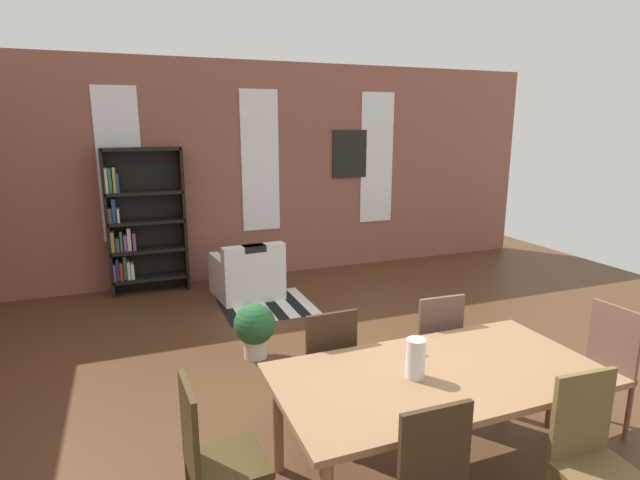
{
  "coord_description": "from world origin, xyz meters",
  "views": [
    {
      "loc": [
        -1.82,
        -3.01,
        2.2
      ],
      "look_at": [
        -0.03,
        1.61,
        1.07
      ],
      "focal_mm": 28.11,
      "sensor_mm": 36.0,
      "label": 1
    }
  ],
  "objects_px": {
    "vase_on_table": "(416,358)",
    "dining_chair_head_right": "(600,366)",
    "dining_chair_near_right": "(595,459)",
    "armchair_white": "(248,276)",
    "dining_chair_far_right": "(432,345)",
    "dining_chair_far_left": "(325,364)",
    "dining_table": "(438,383)",
    "potted_plant_by_shelf": "(255,327)",
    "bookshelf_tall": "(141,222)",
    "dining_chair_head_left": "(213,456)"
  },
  "relations": [
    {
      "from": "vase_on_table",
      "to": "armchair_white",
      "type": "height_order",
      "value": "vase_on_table"
    },
    {
      "from": "armchair_white",
      "to": "dining_chair_near_right",
      "type": "bearing_deg",
      "value": -80.54
    },
    {
      "from": "dining_chair_far_left",
      "to": "bookshelf_tall",
      "type": "relative_size",
      "value": 0.49
    },
    {
      "from": "dining_chair_head_right",
      "to": "potted_plant_by_shelf",
      "type": "xyz_separation_m",
      "value": [
        -2.03,
        2.07,
        -0.2
      ]
    },
    {
      "from": "dining_chair_far_right",
      "to": "potted_plant_by_shelf",
      "type": "xyz_separation_m",
      "value": [
        -1.1,
        1.33,
        -0.2
      ]
    },
    {
      "from": "dining_chair_far_left",
      "to": "dining_table",
      "type": "bearing_deg",
      "value": -58.61
    },
    {
      "from": "dining_chair_far_left",
      "to": "armchair_white",
      "type": "relative_size",
      "value": 1.08
    },
    {
      "from": "dining_chair_head_right",
      "to": "potted_plant_by_shelf",
      "type": "relative_size",
      "value": 1.75
    },
    {
      "from": "dining_chair_far_left",
      "to": "potted_plant_by_shelf",
      "type": "bearing_deg",
      "value": 98.44
    },
    {
      "from": "dining_chair_far_left",
      "to": "potted_plant_by_shelf",
      "type": "relative_size",
      "value": 1.75
    },
    {
      "from": "dining_chair_far_left",
      "to": "potted_plant_by_shelf",
      "type": "xyz_separation_m",
      "value": [
        -0.2,
        1.33,
        -0.2
      ]
    },
    {
      "from": "dining_table",
      "to": "bookshelf_tall",
      "type": "bearing_deg",
      "value": 108.85
    },
    {
      "from": "dining_chair_far_right",
      "to": "armchair_white",
      "type": "relative_size",
      "value": 1.08
    },
    {
      "from": "dining_table",
      "to": "dining_chair_head_left",
      "type": "relative_size",
      "value": 2.13
    },
    {
      "from": "dining_chair_near_right",
      "to": "dining_chair_head_right",
      "type": "relative_size",
      "value": 1.0
    },
    {
      "from": "dining_chair_head_left",
      "to": "dining_chair_head_right",
      "type": "bearing_deg",
      "value": 0.17
    },
    {
      "from": "dining_chair_near_right",
      "to": "dining_chair_head_left",
      "type": "height_order",
      "value": "same"
    },
    {
      "from": "dining_chair_far_right",
      "to": "dining_table",
      "type": "bearing_deg",
      "value": -121.3
    },
    {
      "from": "dining_chair_near_right",
      "to": "bookshelf_tall",
      "type": "distance_m",
      "value": 5.69
    },
    {
      "from": "vase_on_table",
      "to": "armchair_white",
      "type": "xyz_separation_m",
      "value": [
        -0.13,
        3.86,
        -0.57
      ]
    },
    {
      "from": "dining_chair_head_left",
      "to": "dining_chair_far_right",
      "type": "relative_size",
      "value": 1.0
    },
    {
      "from": "vase_on_table",
      "to": "dining_chair_head_right",
      "type": "distance_m",
      "value": 1.59
    },
    {
      "from": "dining_chair_head_right",
      "to": "armchair_white",
      "type": "relative_size",
      "value": 1.08
    },
    {
      "from": "vase_on_table",
      "to": "potted_plant_by_shelf",
      "type": "bearing_deg",
      "value": 102.97
    },
    {
      "from": "bookshelf_tall",
      "to": "dining_chair_head_right",
      "type": "bearing_deg",
      "value": -57.17
    },
    {
      "from": "dining_chair_far_right",
      "to": "dining_chair_far_left",
      "type": "xyz_separation_m",
      "value": [
        -0.9,
        -0.0,
        0.0
      ]
    },
    {
      "from": "dining_chair_head_left",
      "to": "bookshelf_tall",
      "type": "height_order",
      "value": "bookshelf_tall"
    },
    {
      "from": "dining_chair_near_right",
      "to": "dining_chair_head_right",
      "type": "height_order",
      "value": "same"
    },
    {
      "from": "dining_chair_far_right",
      "to": "dining_chair_head_right",
      "type": "xyz_separation_m",
      "value": [
        0.93,
        -0.74,
        0.0
      ]
    },
    {
      "from": "dining_table",
      "to": "potted_plant_by_shelf",
      "type": "distance_m",
      "value": 2.2
    },
    {
      "from": "dining_chair_near_right",
      "to": "dining_chair_far_left",
      "type": "height_order",
      "value": "same"
    },
    {
      "from": "dining_table",
      "to": "dining_chair_far_right",
      "type": "height_order",
      "value": "dining_chair_far_right"
    },
    {
      "from": "dining_chair_head_left",
      "to": "dining_chair_far_left",
      "type": "distance_m",
      "value": 1.19
    },
    {
      "from": "dining_chair_far_left",
      "to": "bookshelf_tall",
      "type": "xyz_separation_m",
      "value": [
        -1.1,
        3.82,
        0.44
      ]
    },
    {
      "from": "dining_table",
      "to": "dining_chair_near_right",
      "type": "relative_size",
      "value": 2.13
    },
    {
      "from": "dining_table",
      "to": "vase_on_table",
      "type": "relative_size",
      "value": 8.32
    },
    {
      "from": "dining_chair_head_left",
      "to": "bookshelf_tall",
      "type": "bearing_deg",
      "value": 92.18
    },
    {
      "from": "dining_table",
      "to": "dining_chair_far_left",
      "type": "xyz_separation_m",
      "value": [
        -0.45,
        0.74,
        -0.15
      ]
    },
    {
      "from": "dining_chair_near_right",
      "to": "armchair_white",
      "type": "xyz_separation_m",
      "value": [
        -0.77,
        4.6,
        -0.23
      ]
    },
    {
      "from": "dining_chair_far_right",
      "to": "dining_chair_far_left",
      "type": "relative_size",
      "value": 1.0
    },
    {
      "from": "vase_on_table",
      "to": "dining_chair_head_right",
      "type": "height_order",
      "value": "vase_on_table"
    },
    {
      "from": "dining_chair_near_right",
      "to": "armchair_white",
      "type": "distance_m",
      "value": 4.67
    },
    {
      "from": "vase_on_table",
      "to": "armchair_white",
      "type": "distance_m",
      "value": 3.9
    },
    {
      "from": "vase_on_table",
      "to": "dining_table",
      "type": "bearing_deg",
      "value": 0.0
    },
    {
      "from": "dining_chair_far_left",
      "to": "potted_plant_by_shelf",
      "type": "distance_m",
      "value": 1.36
    },
    {
      "from": "dining_chair_far_left",
      "to": "dining_chair_head_right",
      "type": "distance_m",
      "value": 1.98
    },
    {
      "from": "vase_on_table",
      "to": "dining_chair_near_right",
      "type": "bearing_deg",
      "value": -49.59
    },
    {
      "from": "dining_chair_head_right",
      "to": "bookshelf_tall",
      "type": "xyz_separation_m",
      "value": [
        -2.94,
        4.56,
        0.44
      ]
    },
    {
      "from": "vase_on_table",
      "to": "potted_plant_by_shelf",
      "type": "height_order",
      "value": "vase_on_table"
    },
    {
      "from": "dining_chair_near_right",
      "to": "dining_table",
      "type": "bearing_deg",
      "value": 121.75
    }
  ]
}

